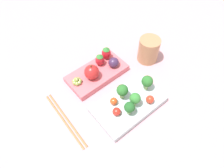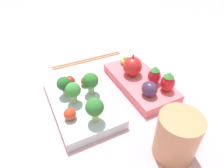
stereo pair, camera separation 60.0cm
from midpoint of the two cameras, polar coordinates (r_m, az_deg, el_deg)
name	(u,v)px [view 1 (the left image)]	position (r m, az deg, el deg)	size (l,w,h in m)	color
ground_plane	(112,88)	(0.48, -22.33, -15.73)	(4.00, 4.00, 0.00)	#C6939E
bento_box_savoury	(128,104)	(0.43, -18.23, -23.89)	(0.22, 0.13, 0.02)	silver
bento_box_fruit	(97,73)	(0.51, -26.36, -9.06)	(0.20, 0.11, 0.02)	#DB6670
broccoli_floret_0	(122,91)	(0.40, -22.15, -19.33)	(0.03, 0.03, 0.05)	#93B770
broccoli_floret_1	(147,82)	(0.39, -10.60, -15.98)	(0.03, 0.03, 0.05)	#93B770
broccoli_floret_2	(129,108)	(0.39, -21.18, -27.23)	(0.03, 0.03, 0.05)	#93B770
broccoli_floret_3	(136,98)	(0.39, -17.43, -23.42)	(0.03, 0.03, 0.05)	#93B770
cherry_tomato_0	(150,99)	(0.40, -9.98, -23.61)	(0.02, 0.02, 0.02)	red
cherry_tomato_1	(117,112)	(0.42, -25.48, -27.22)	(0.02, 0.02, 0.02)	red
cherry_tomato_2	(114,101)	(0.43, -25.18, -22.63)	(0.02, 0.02, 0.02)	#DB4C1E
apple	(92,72)	(0.48, -30.19, -9.38)	(0.05, 0.05, 0.06)	red
strawberry_0	(100,60)	(0.49, -25.83, -4.07)	(0.03, 0.03, 0.05)	red
strawberry_1	(106,53)	(0.50, -22.81, -1.12)	(0.03, 0.03, 0.05)	red
plum	(114,62)	(0.47, -20.84, -5.32)	(0.04, 0.03, 0.03)	#42284C
grape_cluster	(77,81)	(0.51, -34.84, -12.13)	(0.03, 0.03, 0.02)	#8EA84C
drinking_cup	(149,50)	(0.47, -5.82, 0.26)	(0.07, 0.07, 0.09)	tan
chopsticks_pair	(65,120)	(0.52, -40.76, -24.77)	(0.03, 0.21, 0.01)	#A37547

